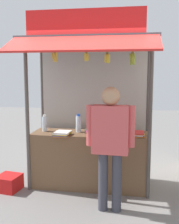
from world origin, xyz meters
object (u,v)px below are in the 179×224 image
banana_bunch_leftmost (132,59)px  banana_bunch_inner_left (107,58)px  water_bottle_far_right (45,124)px  plastic_crate (9,183)px  magazine_stack_front_left (136,134)px  magazine_stack_right (62,134)px  banana_bunch_rightmost (86,57)px  vendor_person (110,138)px  banana_bunch_inner_right (55,57)px  water_bottle_left (119,125)px  magazine_stack_rear_center (92,131)px  water_bottle_back_right (78,124)px

banana_bunch_leftmost → banana_bunch_inner_left: same height
banana_bunch_leftmost → banana_bunch_inner_left: bearing=179.7°
water_bottle_far_right → plastic_crate: size_ratio=0.81×
banana_bunch_leftmost → banana_bunch_inner_left: size_ratio=1.09×
magazine_stack_front_left → magazine_stack_right: bearing=-172.1°
magazine_stack_right → banana_bunch_rightmost: 1.27m
banana_bunch_leftmost → plastic_crate: size_ratio=0.85×
vendor_person → banana_bunch_inner_right: bearing=159.3°
magazine_stack_front_left → water_bottle_left: bearing=140.8°
water_bottle_left → magazine_stack_rear_center: bearing=-155.8°
magazine_stack_right → banana_bunch_leftmost: (1.08, -0.17, 1.15)m
magazine_stack_rear_center → banana_bunch_rightmost: bearing=-93.6°
magazine_stack_rear_center → banana_bunch_rightmost: (-0.02, -0.38, 1.17)m
water_bottle_left → magazine_stack_right: size_ratio=0.76×
water_bottle_far_right → magazine_stack_rear_center: bearing=-2.4°
magazine_stack_rear_center → banana_bunch_inner_right: size_ratio=1.02×
banana_bunch_inner_right → water_bottle_back_right: bearing=59.8°
banana_bunch_inner_right → vendor_person: (0.86, -0.37, -1.10)m
magazine_stack_right → plastic_crate: (-0.87, -0.14, -0.82)m
water_bottle_far_right → magazine_stack_right: 0.46m
magazine_stack_rear_center → magazine_stack_right: size_ratio=0.80×
magazine_stack_front_left → banana_bunch_leftmost: bearing=-104.9°
water_bottle_far_right → banana_bunch_inner_left: (1.09, -0.41, 1.05)m
banana_bunch_inner_right → magazine_stack_rear_center: bearing=37.3°
magazine_stack_rear_center → magazine_stack_front_left: magazine_stack_rear_center is taller
vendor_person → banana_bunch_rightmost: bearing=139.0°
water_bottle_back_right → magazine_stack_rear_center: bearing=-15.5°
banana_bunch_inner_left → banana_bunch_rightmost: bearing=-179.7°
water_bottle_far_right → magazine_stack_front_left: (1.53, -0.09, -0.10)m
water_bottle_far_right → banana_bunch_inner_right: size_ratio=1.13×
magazine_stack_front_left → vendor_person: vendor_person is taller
magazine_stack_front_left → banana_bunch_inner_left: bearing=-143.7°
plastic_crate → banana_bunch_rightmost: bearing=-1.0°
banana_bunch_inner_right → banana_bunch_rightmost: size_ratio=1.04×
water_bottle_left → vendor_person: 0.94m
magazine_stack_rear_center → plastic_crate: size_ratio=0.73×
vendor_person → banana_bunch_leftmost: bearing=57.0°
water_bottle_back_right → banana_bunch_rightmost: banana_bunch_rightmost is taller
water_bottle_back_right → water_bottle_far_right: water_bottle_back_right is taller
water_bottle_far_right → banana_bunch_inner_left: size_ratio=1.04×
banana_bunch_leftmost → plastic_crate: bearing=179.3°
magazine_stack_right → banana_bunch_rightmost: bearing=-21.4°
water_bottle_far_right → plastic_crate: 1.12m
water_bottle_back_right → plastic_crate: (-1.08, -0.42, -0.93)m
water_bottle_back_right → magazine_stack_rear_center: 0.27m
vendor_person → water_bottle_far_right: bearing=149.2°
banana_bunch_inner_left → banana_bunch_rightmost: same height
banana_bunch_leftmost → plastic_crate: (-1.95, 0.02, -1.96)m
banana_bunch_inner_left → vendor_person: (0.09, -0.37, -1.07)m
water_bottle_back_right → plastic_crate: size_ratio=0.87×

